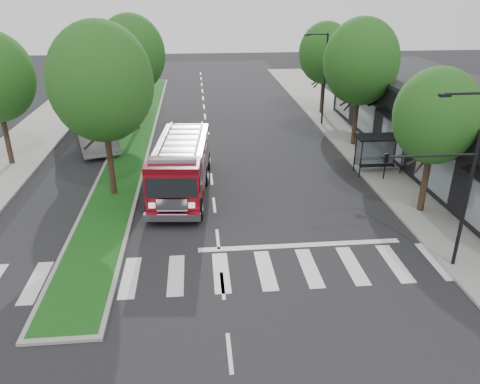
% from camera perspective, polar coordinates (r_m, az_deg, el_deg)
% --- Properties ---
extents(ground, '(140.00, 140.00, 0.00)m').
position_cam_1_polar(ground, '(23.69, -2.73, -5.76)').
color(ground, black).
rests_on(ground, ground).
extents(sidewalk_right, '(5.00, 80.00, 0.15)m').
position_cam_1_polar(sidewalk_right, '(35.32, 17.11, 3.60)').
color(sidewalk_right, gray).
rests_on(sidewalk_right, ground).
extents(median, '(3.00, 50.00, 0.15)m').
position_cam_1_polar(median, '(40.61, -12.61, 6.71)').
color(median, gray).
rests_on(median, ground).
extents(storefront_row, '(8.00, 30.00, 5.00)m').
position_cam_1_polar(storefront_row, '(36.57, 24.17, 7.24)').
color(storefront_row, black).
rests_on(storefront_row, ground).
extents(bus_shelter, '(3.20, 1.60, 2.61)m').
position_cam_1_polar(bus_shelter, '(32.60, 16.57, 5.66)').
color(bus_shelter, black).
rests_on(bus_shelter, ground).
extents(tree_right_near, '(4.40, 4.40, 8.05)m').
position_cam_1_polar(tree_right_near, '(26.45, 22.79, 8.49)').
color(tree_right_near, black).
rests_on(tree_right_near, ground).
extents(tree_right_mid, '(5.60, 5.60, 9.72)m').
position_cam_1_polar(tree_right_mid, '(37.07, 14.56, 15.10)').
color(tree_right_mid, black).
rests_on(tree_right_mid, ground).
extents(tree_right_far, '(5.00, 5.00, 8.73)m').
position_cam_1_polar(tree_right_far, '(46.61, 10.37, 16.33)').
color(tree_right_far, black).
rests_on(tree_right_far, ground).
extents(tree_median_near, '(5.80, 5.80, 10.16)m').
position_cam_1_polar(tree_median_near, '(27.50, -16.60, 12.70)').
color(tree_median_near, black).
rests_on(tree_median_near, ground).
extents(tree_median_far, '(5.60, 5.60, 9.72)m').
position_cam_1_polar(tree_median_far, '(41.22, -13.12, 16.07)').
color(tree_median_far, black).
rests_on(tree_median_far, ground).
extents(streetlight_right_near, '(4.08, 0.22, 8.00)m').
position_cam_1_polar(streetlight_right_near, '(21.21, 24.47, 2.27)').
color(streetlight_right_near, black).
rests_on(streetlight_right_near, ground).
extents(streetlight_right_far, '(2.11, 0.20, 8.00)m').
position_cam_1_polar(streetlight_right_far, '(42.69, 10.11, 13.83)').
color(streetlight_right_far, black).
rests_on(streetlight_right_far, ground).
extents(fire_engine, '(3.80, 10.05, 3.41)m').
position_cam_1_polar(fire_engine, '(28.54, -7.18, 3.05)').
color(fire_engine, '#55040C').
rests_on(fire_engine, ground).
extents(city_bus, '(5.49, 11.23, 3.05)m').
position_cam_1_polar(city_bus, '(40.01, -17.48, 8.08)').
color(city_bus, silver).
rests_on(city_bus, ground).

